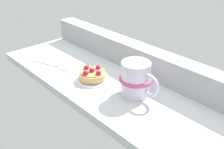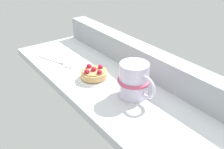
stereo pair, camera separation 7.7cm
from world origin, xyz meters
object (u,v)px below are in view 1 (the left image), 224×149
(raspberry_tart, at_px, (92,74))
(dessert_fork, at_px, (50,64))
(coffee_mug, at_px, (135,80))
(dessert_plate, at_px, (92,79))

(raspberry_tart, height_order, dessert_fork, raspberry_tart)
(coffee_mug, xyz_separation_m, dessert_fork, (-0.33, -0.08, -0.05))
(dessert_plate, bearing_deg, raspberry_tart, -136.74)
(dessert_plate, distance_m, raspberry_tart, 0.02)
(raspberry_tart, distance_m, coffee_mug, 0.15)
(raspberry_tart, xyz_separation_m, coffee_mug, (0.15, 0.03, 0.03))
(dessert_plate, bearing_deg, dessert_fork, -166.66)
(dessert_fork, bearing_deg, dessert_plate, 13.34)
(dessert_plate, xyz_separation_m, dessert_fork, (-0.18, -0.04, -0.00))
(dessert_plate, relative_size, coffee_mug, 0.83)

